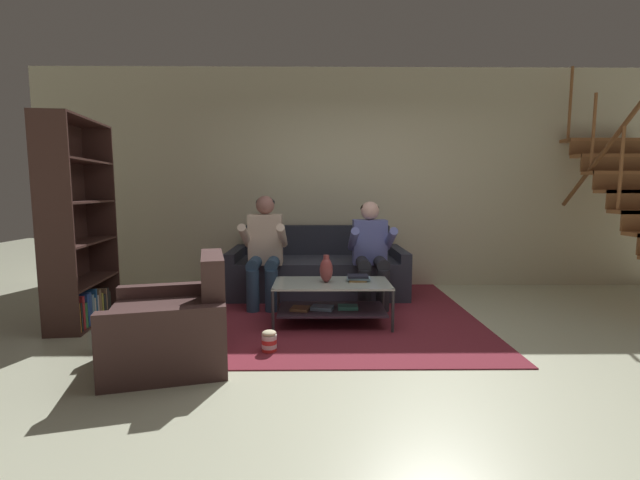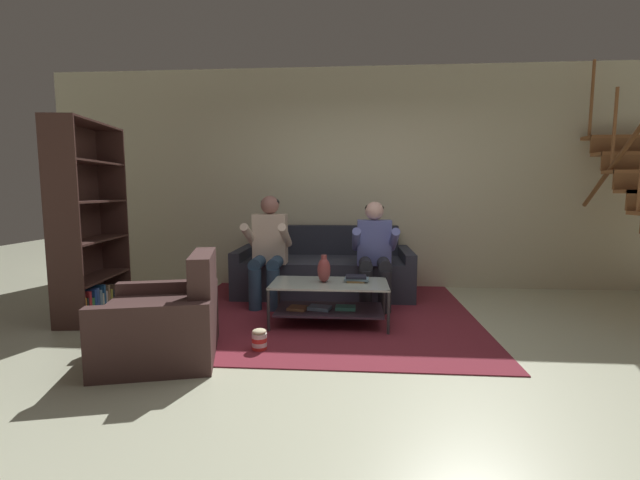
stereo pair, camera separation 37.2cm
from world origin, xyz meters
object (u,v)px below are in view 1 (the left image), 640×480
object	(u,v)px
vase	(326,269)
couch	(318,271)
armchair	(174,327)
person_seated_left	(265,246)
person_seated_right	(371,249)
coffee_table	(331,297)
bookshelf	(76,247)
popcorn_tub	(269,341)
book_stack	(358,278)

from	to	relation	value
vase	couch	bearing A→B (deg)	93.61
couch	armchair	bearing A→B (deg)	-116.87
couch	person_seated_left	distance (m)	0.91
person_seated_left	person_seated_right	distance (m)	1.19
person_seated_right	coffee_table	world-z (taller)	person_seated_right
bookshelf	vase	bearing A→B (deg)	-2.04
couch	armchair	size ratio (longest dim) A/B	2.01
vase	popcorn_tub	size ratio (longest dim) A/B	1.48
bookshelf	armchair	xyz separation A→B (m)	(1.27, -1.02, -0.48)
bookshelf	armchair	bearing A→B (deg)	-38.77
book_stack	popcorn_tub	distance (m)	1.17
coffee_table	person_seated_right	bearing A→B (deg)	55.64
coffee_table	bookshelf	size ratio (longest dim) A/B	0.57
vase	armchair	size ratio (longest dim) A/B	0.25
person_seated_right	vase	bearing A→B (deg)	-127.48
coffee_table	book_stack	distance (m)	0.32
vase	armchair	xyz separation A→B (m)	(-1.18, -0.93, -0.27)
bookshelf	person_seated_right	bearing A→B (deg)	11.25
coffee_table	vase	distance (m)	0.27
book_stack	armchair	world-z (taller)	armchair
coffee_table	book_stack	size ratio (longest dim) A/B	4.63
couch	vase	world-z (taller)	couch
coffee_table	popcorn_tub	size ratio (longest dim) A/B	6.23
person_seated_right	popcorn_tub	bearing A→B (deg)	-125.11
bookshelf	popcorn_tub	world-z (taller)	bookshelf
vase	armchair	bearing A→B (deg)	-141.74
popcorn_tub	coffee_table	bearing A→B (deg)	54.20
person_seated_right	popcorn_tub	size ratio (longest dim) A/B	6.54
bookshelf	popcorn_tub	bearing A→B (deg)	-22.86
vase	bookshelf	xyz separation A→B (m)	(-2.44, 0.09, 0.21)
coffee_table	popcorn_tub	world-z (taller)	coffee_table
person_seated_right	armchair	world-z (taller)	person_seated_right
couch	popcorn_tub	distance (m)	2.03
coffee_table	vase	xyz separation A→B (m)	(-0.05, 0.01, 0.27)
person_seated_left	bookshelf	bearing A→B (deg)	-161.40
bookshelf	book_stack	bearing A→B (deg)	-0.89
person_seated_right	popcorn_tub	world-z (taller)	person_seated_right
person_seated_right	armchair	xyz separation A→B (m)	(-1.70, -1.61, -0.38)
couch	vase	size ratio (longest dim) A/B	8.09
book_stack	popcorn_tub	size ratio (longest dim) A/B	1.35
person_seated_left	person_seated_right	bearing A→B (deg)	-0.29
couch	vase	distance (m)	1.27
person_seated_left	vase	distance (m)	0.97
armchair	bookshelf	bearing A→B (deg)	141.23
armchair	person_seated_right	bearing A→B (deg)	43.42
couch	person_seated_left	xyz separation A→B (m)	(-0.60, -0.56, 0.39)
person_seated_left	bookshelf	world-z (taller)	bookshelf
person_seated_left	armchair	world-z (taller)	person_seated_left
couch	person_seated_right	bearing A→B (deg)	-43.44
couch	book_stack	size ratio (longest dim) A/B	8.91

